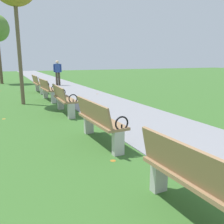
% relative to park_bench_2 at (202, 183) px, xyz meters
% --- Properties ---
extents(paved_walkway, '(2.61, 44.00, 0.02)m').
position_rel_park_bench_2_xyz_m(paved_walkway, '(1.81, 15.15, -0.48)').
color(paved_walkway, gray).
rests_on(paved_walkway, ground).
extents(park_bench_2, '(0.54, 1.62, 0.90)m').
position_rel_park_bench_2_xyz_m(park_bench_2, '(0.00, 0.00, 0.00)').
color(park_bench_2, '#93704C').
rests_on(park_bench_2, ground).
extents(park_bench_3, '(0.52, 1.61, 0.90)m').
position_rel_park_bench_2_xyz_m(park_bench_3, '(-0.00, 2.81, 0.00)').
color(park_bench_3, '#93704C').
rests_on(park_bench_3, ground).
extents(park_bench_4, '(0.50, 1.61, 0.90)m').
position_rel_park_bench_2_xyz_m(park_bench_4, '(-0.00, 5.85, 0.00)').
color(park_bench_4, '#93704C').
rests_on(park_bench_4, ground).
extents(park_bench_5, '(0.54, 1.62, 0.90)m').
position_rel_park_bench_2_xyz_m(park_bench_5, '(0.00, 8.65, 0.00)').
color(park_bench_5, '#93704C').
rests_on(park_bench_5, ground).
extents(park_bench_6, '(0.51, 1.61, 0.90)m').
position_rel_park_bench_2_xyz_m(park_bench_6, '(-0.00, 11.41, 0.00)').
color(park_bench_6, '#93704C').
rests_on(park_bench_6, ground).
extents(pedestrian_walking, '(0.52, 0.27, 1.62)m').
position_rel_park_bench_2_xyz_m(pedestrian_walking, '(1.70, 14.46, 0.44)').
color(pedestrian_walking, '#3D3328').
rests_on(pedestrian_walking, paved_walkway).
extents(scattered_leaves, '(4.51, 15.81, 0.02)m').
position_rel_park_bench_2_xyz_m(scattered_leaves, '(0.16, 3.49, -0.47)').
color(scattered_leaves, '#AD6B23').
rests_on(scattered_leaves, ground).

